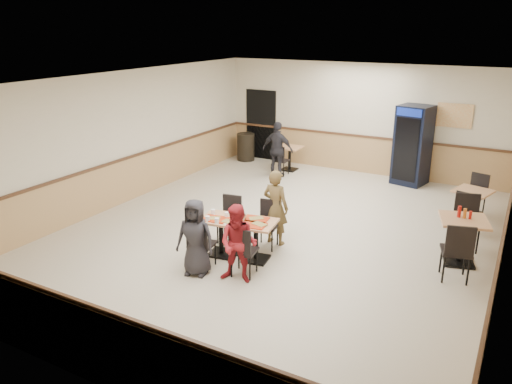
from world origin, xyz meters
The scene contains 20 objects.
ground centered at (0.00, 0.00, 0.00)m, with size 10.00×10.00×0.00m, color beige.
room_shell centered at (1.78, 2.55, 0.58)m, with size 10.00×10.00×10.00m.
main_table centered at (-0.16, -1.33, 0.48)m, with size 1.42×0.86×0.71m.
main_chairs centered at (-0.21, -1.34, 0.45)m, with size 1.41×1.72×0.91m.
diner_woman_left centered at (-0.46, -2.20, 0.65)m, with size 0.64×0.42×1.31m, color #232227.
diner_woman_right centered at (0.29, -2.08, 0.65)m, with size 0.63×0.49×1.31m, color maroon.
diner_man_opposite centered at (0.14, -0.47, 0.72)m, with size 0.53×0.35×1.45m, color brown.
lone_diner centered at (-1.75, 3.43, 0.76)m, with size 0.89×0.37×1.52m, color #232227.
tabletop_clutter centered at (-0.14, -1.39, 0.74)m, with size 1.18×0.70×0.12m.
side_table_near centered at (3.34, 0.33, 0.55)m, with size 0.94×0.94×0.82m.
side_table_near_chair_south centered at (3.34, -0.33, 0.52)m, with size 0.48×0.48×1.04m, color black, non-canonical shape.
side_table_near_chair_north centered at (3.34, 0.99, 0.52)m, with size 0.48×0.48×1.04m, color black, non-canonical shape.
side_table_far centered at (3.26, 2.38, 0.48)m, with size 0.84×0.84×0.73m.
side_table_far_chair_south centered at (3.26, 1.80, 0.46)m, with size 0.43×0.43×0.92m, color black, non-canonical shape.
side_table_far_chair_north centered at (3.26, 2.96, 0.46)m, with size 0.43×0.43×0.92m, color black, non-canonical shape.
condiment_caddy centered at (3.30, 0.38, 0.91)m, with size 0.23×0.06×0.20m.
back_table centered at (-1.75, 4.20, 0.45)m, with size 0.64×0.64×0.68m.
back_table_chair_lone centered at (-1.75, 3.65, 0.43)m, with size 0.40×0.40×0.86m, color black, non-canonical shape.
pepsi_cooler centered at (1.53, 4.59, 1.02)m, with size 0.91×0.91×2.04m.
trash_bin centered at (-3.39, 4.55, 0.41)m, with size 0.53×0.53×0.83m, color black.
Camera 1 is at (4.02, -8.29, 3.98)m, focal length 35.00 mm.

